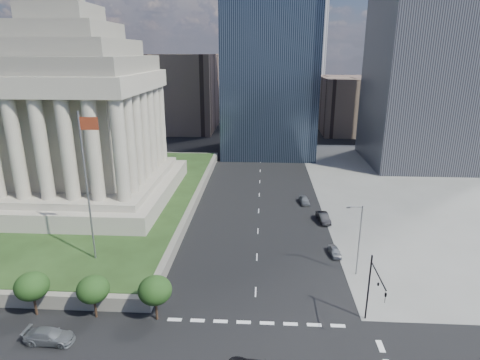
# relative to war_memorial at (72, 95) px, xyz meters

# --- Properties ---
(ground) EXTENTS (500.00, 500.00, 0.00)m
(ground) POSITION_rel_war_memorial_xyz_m (34.00, 52.00, -21.40)
(ground) COLOR black
(ground) RESTS_ON ground
(sidewalk_ne) EXTENTS (68.00, 90.00, 0.03)m
(sidewalk_ne) POSITION_rel_war_memorial_xyz_m (80.00, 12.00, -21.38)
(sidewalk_ne) COLOR slate
(sidewalk_ne) RESTS_ON ground
(plaza_terrace) EXTENTS (66.00, 70.00, 1.80)m
(plaza_terrace) POSITION_rel_war_memorial_xyz_m (-11.00, 2.00, -20.50)
(plaza_terrace) COLOR slate
(plaza_terrace) RESTS_ON ground
(plaza_lawn) EXTENTS (64.00, 68.00, 0.10)m
(plaza_lawn) POSITION_rel_war_memorial_xyz_m (-11.00, 2.00, -19.55)
(plaza_lawn) COLOR #213515
(plaza_lawn) RESTS_ON plaza_terrace
(war_memorial) EXTENTS (34.00, 34.00, 39.00)m
(war_memorial) POSITION_rel_war_memorial_xyz_m (0.00, 0.00, 0.00)
(war_memorial) COLOR gray
(war_memorial) RESTS_ON plaza_lawn
(flagpole) EXTENTS (2.52, 0.24, 20.00)m
(flagpole) POSITION_rel_war_memorial_xyz_m (12.17, -24.00, -8.29)
(flagpole) COLOR slate
(flagpole) RESTS_ON plaza_lawn
(midrise_glass) EXTENTS (26.00, 26.00, 60.00)m
(midrise_glass) POSITION_rel_war_memorial_xyz_m (36.00, 47.00, 8.60)
(midrise_glass) COLOR black
(midrise_glass) RESTS_ON ground
(building_filler_ne) EXTENTS (20.00, 30.00, 20.00)m
(building_filler_ne) POSITION_rel_war_memorial_xyz_m (66.00, 82.00, -11.40)
(building_filler_ne) COLOR brown
(building_filler_ne) RESTS_ON ground
(building_filler_nw) EXTENTS (24.00, 30.00, 28.00)m
(building_filler_nw) POSITION_rel_war_memorial_xyz_m (4.00, 82.00, -7.40)
(building_filler_nw) COLOR brown
(building_filler_nw) RESTS_ON ground
(traffic_signal_ne) EXTENTS (0.30, 5.74, 8.00)m
(traffic_signal_ne) POSITION_rel_war_memorial_xyz_m (46.50, -34.30, -16.15)
(traffic_signal_ne) COLOR black
(traffic_signal_ne) RESTS_ON ground
(street_lamp_north) EXTENTS (2.13, 0.22, 10.00)m
(street_lamp_north) POSITION_rel_war_memorial_xyz_m (47.33, -23.00, -15.74)
(street_lamp_north) COLOR slate
(street_lamp_north) RESTS_ON ground
(suv_grey) EXTENTS (2.28, 5.24, 1.50)m
(suv_grey) POSITION_rel_war_memorial_xyz_m (12.89, -38.38, -20.65)
(suv_grey) COLOR #5C6064
(suv_grey) RESTS_ON ground
(parked_sedan_near) EXTENTS (3.76, 1.81, 1.24)m
(parked_sedan_near) POSITION_rel_war_memorial_xyz_m (45.50, -17.70, -20.78)
(parked_sedan_near) COLOR gray
(parked_sedan_near) RESTS_ON ground
(parked_sedan_mid) EXTENTS (4.96, 2.28, 1.58)m
(parked_sedan_mid) POSITION_rel_war_memorial_xyz_m (45.50, -5.40, -20.61)
(parked_sedan_mid) COLOR black
(parked_sedan_mid) RESTS_ON ground
(parked_sedan_far) EXTENTS (4.39, 2.14, 1.44)m
(parked_sedan_far) POSITION_rel_war_memorial_xyz_m (43.00, 3.42, -20.68)
(parked_sedan_far) COLOR slate
(parked_sedan_far) RESTS_ON ground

